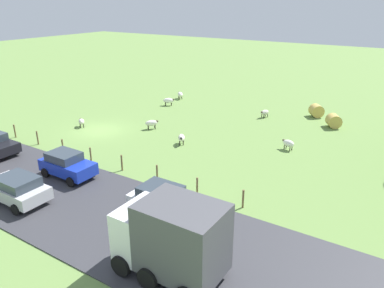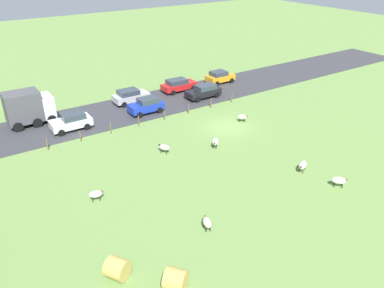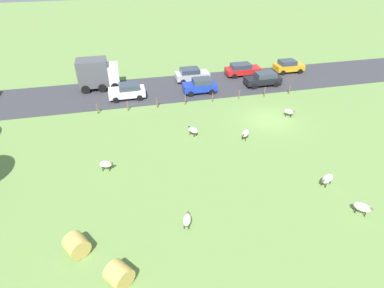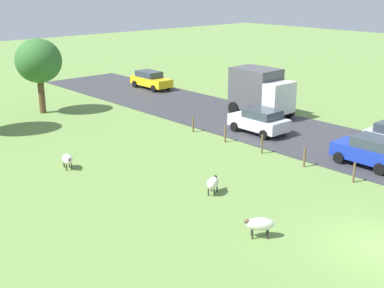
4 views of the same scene
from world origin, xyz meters
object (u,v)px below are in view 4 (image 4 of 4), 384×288
(tree_0, at_px, (39,61))
(car_2, at_px, (260,120))
(sheep_0, at_px, (213,183))
(car_0, at_px, (151,80))
(car_4, at_px, (370,151))
(sheep_6, at_px, (67,159))
(truck_0, at_px, (260,91))
(sheep_4, at_px, (260,224))

(tree_0, relative_size, car_2, 1.44)
(sheep_0, height_order, car_0, car_0)
(tree_0, bearing_deg, car_0, 8.43)
(car_2, bearing_deg, car_4, -92.48)
(sheep_6, height_order, tree_0, tree_0)
(car_4, bearing_deg, tree_0, 108.68)
(tree_0, bearing_deg, sheep_6, -110.58)
(car_2, relative_size, car_4, 1.05)
(sheep_6, relative_size, car_2, 0.28)
(sheep_0, height_order, car_2, car_2)
(car_0, bearing_deg, car_4, -99.14)
(tree_0, distance_m, truck_0, 17.00)
(sheep_4, bearing_deg, sheep_6, 98.63)
(car_4, bearing_deg, car_2, 87.52)
(sheep_0, bearing_deg, car_4, -18.27)
(car_4, bearing_deg, sheep_4, -172.43)
(truck_0, distance_m, car_0, 13.77)
(sheep_6, bearing_deg, car_2, -10.90)
(sheep_6, height_order, car_2, car_2)
(tree_0, height_order, truck_0, tree_0)
(sheep_4, height_order, car_2, car_2)
(sheep_6, distance_m, car_0, 22.02)
(sheep_4, xyz_separation_m, car_4, (10.78, 1.43, 0.35))
(sheep_0, bearing_deg, sheep_4, -110.74)
(truck_0, bearing_deg, sheep_6, -177.83)
(sheep_6, xyz_separation_m, car_4, (12.64, -10.79, 0.37))
(car_0, xyz_separation_m, car_4, (-4.05, -25.16, 0.02))
(tree_0, bearing_deg, car_2, -61.29)
(sheep_6, xyz_separation_m, car_2, (13.00, -2.50, 0.37))
(sheep_0, distance_m, truck_0, 15.62)
(sheep_6, bearing_deg, tree_0, 69.42)
(sheep_4, height_order, sheep_6, sheep_4)
(car_2, height_order, car_4, car_4)
(sheep_6, bearing_deg, truck_0, 2.17)
(sheep_0, height_order, sheep_4, sheep_4)
(sheep_0, height_order, tree_0, tree_0)
(tree_0, height_order, car_2, tree_0)
(truck_0, relative_size, car_0, 1.03)
(sheep_4, bearing_deg, car_2, 41.11)
(tree_0, distance_m, car_2, 17.49)
(car_0, bearing_deg, car_2, -102.34)
(car_0, relative_size, car_2, 1.13)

